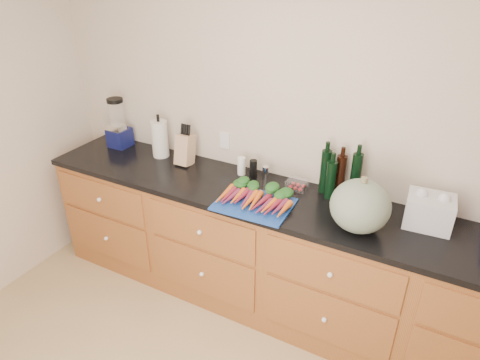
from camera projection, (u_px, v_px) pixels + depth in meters
The scene contains 15 objects.
wall_back at pixel (304, 131), 2.89m from camera, with size 4.10×0.05×2.60m, color beige.
cabinets at pixel (279, 258), 3.04m from camera, with size 3.60×0.64×0.90m.
countertop at pixel (282, 201), 2.82m from camera, with size 3.64×0.62×0.04m, color black.
cutting_board at pixel (254, 204), 2.74m from camera, with size 0.48×0.36×0.01m, color #173F98.
carrots at pixel (257, 197), 2.75m from camera, with size 0.47×0.32×0.06m.
squash at pixel (360, 206), 2.44m from camera, with size 0.34×0.34×0.31m, color #5B6D5C.
blender_appliance at pixel (118, 126), 3.48m from camera, with size 0.16×0.16×0.41m.
paper_towel at pixel (160, 139), 3.32m from camera, with size 0.13×0.13×0.29m, color silver.
knife_block at pixel (185, 150), 3.22m from camera, with size 0.11×0.11×0.23m, color tan.
grinder_salt at pixel (241, 166), 3.08m from camera, with size 0.06×0.06×0.13m, color white.
grinder_pepper at pixel (253, 169), 3.04m from camera, with size 0.05×0.05×0.13m, color black.
canister_chrome at pixel (266, 173), 3.01m from camera, with size 0.05×0.05×0.11m, color white.
tomato_box at pixel (297, 185), 2.91m from camera, with size 0.13×0.11×0.06m, color white.
bottles at pixel (338, 176), 2.78m from camera, with size 0.27×0.14×0.32m.
grocery_bag at pixel (429, 211), 2.49m from camera, with size 0.26×0.21×0.19m, color silver, non-canonical shape.
Camera 1 is at (0.89, -0.96, 2.38)m, focal length 32.00 mm.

